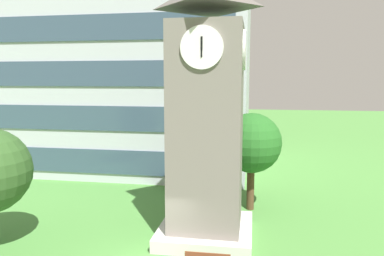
{
  "coord_description": "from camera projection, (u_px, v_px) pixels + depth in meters",
  "views": [
    {
      "loc": [
        3.87,
        -13.58,
        7.6
      ],
      "look_at": [
        0.86,
        4.18,
        5.19
      ],
      "focal_mm": 34.11,
      "sensor_mm": 36.0,
      "label": 1
    }
  ],
  "objects": [
    {
      "name": "office_building",
      "position": [
        137.0,
        1.0,
        31.92
      ],
      "size": [
        19.6,
        14.31,
        28.8
      ],
      "color": "#B7BCC6",
      "rests_on": "ground"
    },
    {
      "name": "clock_tower",
      "position": [
        207.0,
        126.0,
        17.01
      ],
      "size": [
        4.4,
        4.4,
        12.06
      ],
      "color": "slate",
      "rests_on": "ground"
    },
    {
      "name": "tree_by_building",
      "position": [
        223.0,
        130.0,
        24.87
      ],
      "size": [
        2.94,
        2.94,
        5.65
      ],
      "color": "#513823",
      "rests_on": "ground"
    },
    {
      "name": "tree_near_tower",
      "position": [
        251.0,
        143.0,
        20.97
      ],
      "size": [
        3.46,
        3.46,
        5.7
      ],
      "color": "#513823",
      "rests_on": "ground"
    }
  ]
}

